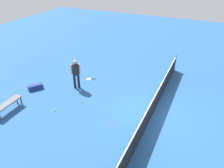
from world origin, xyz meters
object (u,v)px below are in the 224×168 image
Objects in this scene: equipment_bag at (35,87)px; tennis_ball_near_player at (55,110)px; tennis_racket_near_player at (89,79)px; tennis_ball_midcourt at (79,93)px; player_near_side at (76,72)px; courtside_bench at (8,104)px; tennis_ball_by_net at (82,102)px.

tennis_ball_near_player is at bearing 63.01° from equipment_bag.
tennis_ball_midcourt is (1.65, 0.30, 0.02)m from tennis_racket_near_player.
equipment_bag reaches higher than tennis_ball_midcourt.
player_near_side reaches higher than courtside_bench.
tennis_racket_near_player is 3.46m from tennis_ball_near_player.
tennis_ball_near_player is (3.46, 0.11, 0.02)m from tennis_racket_near_player.
tennis_ball_midcourt is 0.04× the size of courtside_bench.
player_near_side is 1.83m from tennis_ball_by_net.
tennis_racket_near_player is at bearing 137.00° from equipment_bag.
tennis_racket_near_player is 1.68m from tennis_ball_midcourt.
tennis_ball_by_net is 1.00× the size of tennis_ball_midcourt.
courtside_bench is (4.41, -1.86, 0.40)m from tennis_racket_near_player.
player_near_side is 25.76× the size of tennis_ball_midcourt.
courtside_bench is at bearing -64.37° from tennis_ball_near_player.
tennis_ball_midcourt reaches higher than tennis_racket_near_player.
courtside_bench reaches higher than tennis_ball_near_player.
tennis_ball_by_net is 3.09m from equipment_bag.
tennis_ball_midcourt is 0.08× the size of equipment_bag.
courtside_bench is at bearing -28.51° from player_near_side.
player_near_side is at bearing -4.96° from tennis_racket_near_player.
tennis_ball_midcourt is at bearing 39.83° from player_near_side.
tennis_racket_near_player is 9.07× the size of tennis_ball_by_net.
tennis_ball_by_net is 0.04× the size of courtside_bench.
tennis_ball_by_net is 3.51m from courtside_bench.
courtside_bench reaches higher than tennis_ball_midcourt.
player_near_side is 25.76× the size of tennis_ball_near_player.
courtside_bench is at bearing -38.10° from tennis_ball_midcourt.
tennis_ball_near_player and tennis_ball_midcourt have the same top height.
player_near_side is 1.16m from tennis_ball_midcourt.
player_near_side is 1.12× the size of courtside_bench.
tennis_racket_near_player is (-1.17, 0.10, -1.00)m from player_near_side.
courtside_bench is (2.76, -2.16, 0.38)m from tennis_ball_midcourt.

